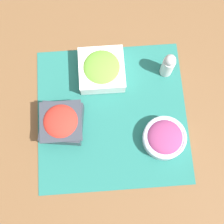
% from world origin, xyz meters
% --- Properties ---
extents(ground_plane, '(3.00, 3.00, 0.00)m').
position_xyz_m(ground_plane, '(0.00, 0.00, 0.00)').
color(ground_plane, brown).
extents(placemat, '(0.46, 0.45, 0.00)m').
position_xyz_m(placemat, '(0.00, 0.00, 0.00)').
color(placemat, '#236B60').
rests_on(placemat, ground_plane).
extents(onion_bowl, '(0.13, 0.13, 0.06)m').
position_xyz_m(onion_bowl, '(0.15, -0.09, 0.03)').
color(onion_bowl, silver).
rests_on(onion_bowl, placemat).
extents(lettuce_bowl, '(0.14, 0.14, 0.06)m').
position_xyz_m(lettuce_bowl, '(-0.02, 0.14, 0.04)').
color(lettuce_bowl, white).
rests_on(lettuce_bowl, placemat).
extents(tomato_bowl, '(0.13, 0.13, 0.07)m').
position_xyz_m(tomato_bowl, '(-0.15, -0.02, 0.04)').
color(tomato_bowl, '#333842').
rests_on(tomato_bowl, placemat).
extents(pepper_shaker, '(0.04, 0.04, 0.10)m').
position_xyz_m(pepper_shaker, '(0.18, 0.13, 0.06)').
color(pepper_shaker, silver).
rests_on(pepper_shaker, placemat).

